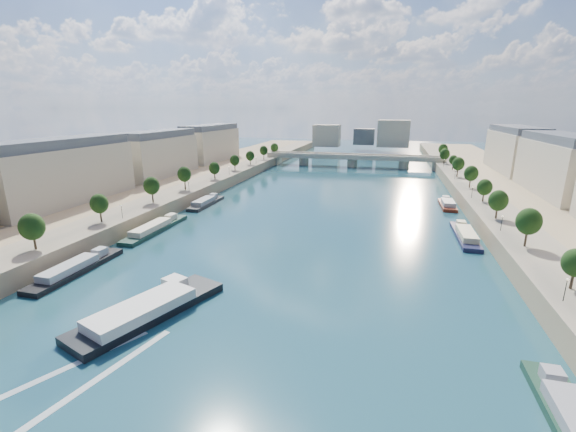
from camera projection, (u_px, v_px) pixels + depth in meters
The scene contains 16 objects.
ground at pixel (316, 220), 130.20m from camera, with size 700.00×700.00×0.00m, color #0D2E3C.
quay_left at pixel (131, 200), 146.97m from camera, with size 44.00×520.00×5.00m, color #9E8460.
quay_right at pixel (559, 229), 112.08m from camera, with size 44.00×520.00×5.00m, color #9E8460.
pave_left at pixel (165, 196), 142.65m from camera, with size 14.00×520.00×0.10m, color gray.
pave_right at pixel (504, 217), 115.02m from camera, with size 14.00×520.00×0.10m, color gray.
trees_left at pixel (171, 181), 142.56m from camera, with size 4.80×268.80×8.26m.
trees_right at pixel (491, 192), 123.36m from camera, with size 4.80×268.80×8.26m.
lamps_left at pixel (160, 195), 131.50m from camera, with size 0.36×200.36×4.28m.
lamps_right at pixel (485, 204), 120.03m from camera, with size 0.36×200.36×4.28m.
buildings_left at pixel (118, 159), 157.54m from camera, with size 16.00×226.00×23.20m.
skyline at pixel (367, 135), 330.03m from camera, with size 79.00×42.00×22.00m.
bridge at pixel (352, 159), 247.82m from camera, with size 112.00×12.00×8.15m.
tour_barge at pixel (149, 310), 69.91m from camera, with size 17.84×30.36×3.97m.
wake at pixel (81, 374), 54.77m from camera, with size 16.32×25.61×0.04m.
moored_barges_left at pixel (77, 269), 88.59m from camera, with size 5.00×156.98×3.60m.
moored_barges_right at pixel (499, 294), 76.60m from camera, with size 5.00×164.85×3.60m.
Camera 1 is at (22.31, -23.36, 36.44)m, focal length 24.00 mm.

